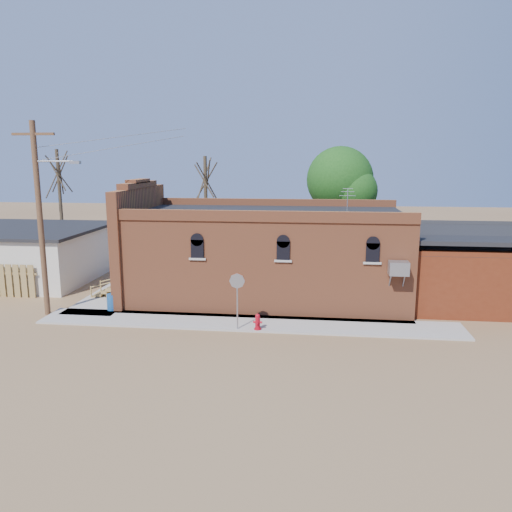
# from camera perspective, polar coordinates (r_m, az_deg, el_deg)

# --- Properties ---
(ground) EXTENTS (120.00, 120.00, 0.00)m
(ground) POSITION_cam_1_polar(r_m,az_deg,el_deg) (22.07, -5.18, -8.34)
(ground) COLOR brown
(ground) RESTS_ON ground
(sidewalk_south) EXTENTS (19.00, 2.20, 0.08)m
(sidewalk_south) POSITION_cam_1_polar(r_m,az_deg,el_deg) (22.65, -0.96, -7.67)
(sidewalk_south) COLOR #9E9991
(sidewalk_south) RESTS_ON ground
(sidewalk_west) EXTENTS (2.60, 10.00, 0.08)m
(sidewalk_west) POSITION_cam_1_polar(r_m,az_deg,el_deg) (29.36, -14.87, -3.67)
(sidewalk_west) COLOR #9E9991
(sidewalk_west) RESTS_ON ground
(brick_bar) EXTENTS (16.40, 7.97, 6.30)m
(brick_bar) POSITION_cam_1_polar(r_m,az_deg,el_deg) (26.47, 0.67, 0.22)
(brick_bar) COLOR #A65532
(brick_bar) RESTS_ON ground
(red_shed) EXTENTS (5.40, 6.40, 4.30)m
(red_shed) POSITION_cam_1_polar(r_m,az_deg,el_deg) (27.28, 21.72, -0.39)
(red_shed) COLOR #561F0E
(red_shed) RESTS_ON ground
(utility_pole) EXTENTS (3.12, 0.26, 9.00)m
(utility_pole) POSITION_cam_1_polar(r_m,az_deg,el_deg) (25.07, -23.37, 4.33)
(utility_pole) COLOR #502E20
(utility_pole) RESTS_ON ground
(tree_bare_near) EXTENTS (2.80, 2.80, 7.65)m
(tree_bare_near) POSITION_cam_1_polar(r_m,az_deg,el_deg) (34.19, -5.81, 8.73)
(tree_bare_near) COLOR brown
(tree_bare_near) RESTS_ON ground
(tree_bare_far) EXTENTS (2.80, 2.80, 8.16)m
(tree_bare_far) POSITION_cam_1_polar(r_m,az_deg,el_deg) (38.99, -21.67, 8.88)
(tree_bare_far) COLOR brown
(tree_bare_far) RESTS_ON ground
(tree_leafy) EXTENTS (4.40, 4.40, 8.15)m
(tree_leafy) POSITION_cam_1_polar(r_m,az_deg,el_deg) (33.92, 9.57, 8.57)
(tree_leafy) COLOR brown
(tree_leafy) RESTS_ON ground
(fire_hydrant) EXTENTS (0.39, 0.36, 0.70)m
(fire_hydrant) POSITION_cam_1_polar(r_m,az_deg,el_deg) (21.61, 0.19, -7.52)
(fire_hydrant) COLOR #A20918
(fire_hydrant) RESTS_ON sidewalk_south
(stop_sign) EXTENTS (0.67, 0.11, 2.47)m
(stop_sign) POSITION_cam_1_polar(r_m,az_deg,el_deg) (21.29, -2.16, -3.47)
(stop_sign) COLOR gray
(stop_sign) RESTS_ON sidewalk_south
(trash_barrel) EXTENTS (0.64, 0.64, 0.78)m
(trash_barrel) POSITION_cam_1_polar(r_m,az_deg,el_deg) (25.32, -16.10, -5.06)
(trash_barrel) COLOR navy
(trash_barrel) RESTS_ON sidewalk_west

